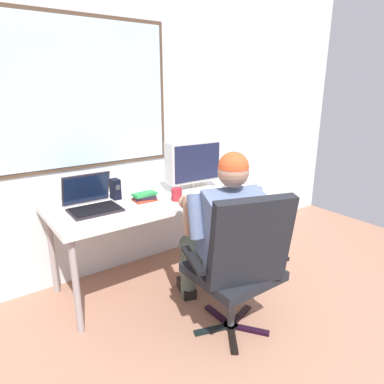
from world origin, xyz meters
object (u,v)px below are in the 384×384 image
Objects in this scene: book_stack at (145,197)px; coffee_mug at (177,195)px; laptop at (91,200)px; desk_speaker at (115,189)px; crt_monitor at (193,163)px; desk at (156,204)px; person_seated at (223,234)px; office_chair at (241,261)px; wine_glass at (230,179)px.

book_stack is 1.93× the size of coffee_mug.
laptop is 0.26m from desk_speaker.
desk_speaker is (0.23, 0.10, 0.02)m from laptop.
crt_monitor is at bearing -2.31° from laptop.
crt_monitor is at bearing -11.99° from desk_speaker.
book_stack is 0.25m from coffee_mug.
desk is at bearing -179.41° from crt_monitor.
book_stack is at bearing -10.08° from laptop.
person_seated is (0.11, -0.70, -0.04)m from desk.
coffee_mug is at bearing -34.73° from book_stack.
office_chair is 2.11× the size of crt_monitor.
desk is 3.49× the size of crt_monitor.
crt_monitor is (0.26, 0.71, 0.33)m from person_seated.
laptop is at bearing 169.92° from book_stack.
desk is 0.66m from wine_glass.
wine_glass is (1.14, -0.22, 0.03)m from laptop.
book_stack is at bearing -165.48° from desk.
desk_speaker is 0.24m from book_stack.
crt_monitor is 3.00× the size of desk_speaker.
office_chair is 1.09m from crt_monitor.
laptop is at bearing 160.54° from coffee_mug.
wine_glass is at bearing 52.90° from office_chair.
laptop is (-0.56, 0.99, 0.23)m from office_chair.
desk_speaker reaches higher than desk.
office_chair is at bearing -93.44° from coffee_mug.
person_seated is 0.99m from laptop.
crt_monitor is at bearing 31.81° from coffee_mug.
desk_speaker is at bearing 168.01° from crt_monitor.
laptop is 1.16m from wine_glass.
desk_speaker reaches higher than coffee_mug.
laptop is 2.22× the size of desk_speaker.
crt_monitor reaches higher than book_stack.
desk_speaker is 0.49m from coffee_mug.
desk_speaker is at bearing 133.20° from book_stack.
person_seated is 0.95m from desk_speaker.
laptop is at bearing 130.10° from person_seated.
office_chair is at bearing -80.26° from book_stack.
desk is at bearing 14.52° from book_stack.
person_seated reaches higher than crt_monitor.
wine_glass is at bearing -11.61° from book_stack.
desk_speaker reaches higher than book_stack.
desk is at bearing -26.74° from desk_speaker.
coffee_mug is (-0.02, 0.53, 0.15)m from person_seated.
laptop is 0.64m from coffee_mug.
person_seated is at bearing -87.41° from coffee_mug.
office_chair is 5.43× the size of book_stack.
person_seated is 0.55m from coffee_mug.
person_seated is 3.42× the size of laptop.
book_stack reaches higher than desk.
office_chair reaches higher than wine_glass.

